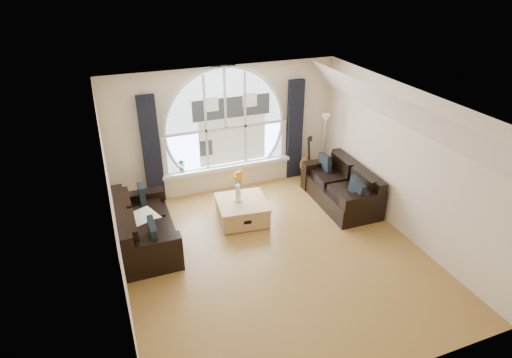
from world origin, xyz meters
name	(u,v)px	position (x,y,z in m)	size (l,w,h in m)	color
ground	(274,254)	(0.00, 0.00, 0.00)	(5.00, 5.50, 0.01)	brown
ceiling	(278,106)	(0.00, 0.00, 2.70)	(5.00, 5.50, 0.01)	silver
wall_back	(225,129)	(0.00, 2.75, 1.35)	(5.00, 0.01, 2.70)	beige
wall_front	(378,301)	(0.00, -2.75, 1.35)	(5.00, 0.01, 2.70)	beige
wall_left	(114,217)	(-2.50, 0.00, 1.35)	(0.01, 5.50, 2.70)	beige
wall_right	(404,163)	(2.50, 0.00, 1.35)	(0.01, 5.50, 2.70)	beige
attic_slope	(399,111)	(2.20, 0.00, 2.35)	(0.92, 5.50, 0.72)	silver
arched_window	(225,117)	(0.00, 2.72, 1.62)	(2.60, 0.06, 2.15)	silver
window_sill	(228,166)	(0.00, 2.65, 0.51)	(2.90, 0.22, 0.08)	white
window_frame	(225,118)	(0.00, 2.69, 1.62)	(2.76, 0.08, 2.15)	white
neighbor_house	(232,122)	(0.15, 2.71, 1.50)	(1.70, 0.02, 1.50)	silver
curtain_left	(151,151)	(-1.60, 2.63, 1.15)	(0.35, 0.12, 2.30)	black
curtain_right	(295,130)	(1.60, 2.63, 1.15)	(0.35, 0.12, 2.30)	black
sofa_left	(146,226)	(-2.02, 1.08, 0.40)	(0.94, 1.88, 0.83)	black
sofa_right	(341,186)	(1.98, 1.13, 0.40)	(0.92, 1.84, 0.82)	black
coffee_chest	(242,210)	(-0.16, 1.25, 0.23)	(0.95, 0.95, 0.46)	tan
throw_blanket	(143,220)	(-2.06, 1.13, 0.50)	(0.55, 0.55, 0.10)	silver
vase_flowers	(238,183)	(-0.22, 1.30, 0.81)	(0.24, 0.24, 0.70)	white
floor_lamp	(324,149)	(2.12, 2.18, 0.80)	(0.24, 0.24, 1.60)	#B2B2B2
guitar	(307,156)	(1.89, 2.49, 0.53)	(0.36, 0.24, 1.06)	brown
potted_plant	(181,166)	(-1.02, 2.65, 0.69)	(0.15, 0.10, 0.29)	#1E6023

